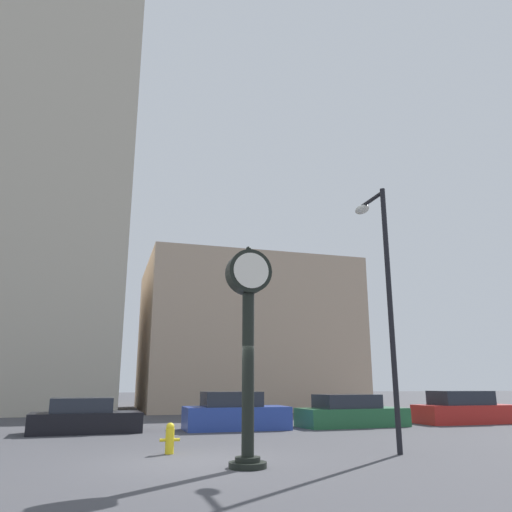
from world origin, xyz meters
The scene contains 10 objects.
ground_plane centered at (0.00, 0.00, 0.00)m, with size 200.00×200.00×0.00m, color #424247.
building_tall_tower centered at (-8.14, 24.00, 20.49)m, with size 13.82×12.00×40.99m.
building_storefront_row centered at (7.49, 24.00, 5.07)m, with size 14.26×12.00×10.13m.
street_clock centered at (0.89, -1.02, 2.97)m, with size 0.99×0.80×4.78m.
car_black centered at (-2.66, 8.05, 0.51)m, with size 3.93×2.02×1.21m.
car_blue centered at (2.85, 7.79, 0.60)m, with size 4.00×1.89×1.41m.
car_green centered at (7.77, 7.77, 0.54)m, with size 4.51×2.10×1.28m.
car_red centered at (13.47, 7.90, 0.59)m, with size 4.53×1.89×1.40m.
fire_hydrant_far centered at (-0.40, 1.61, 0.38)m, with size 0.50×0.22×0.75m.
street_lamp_right centered at (5.06, 0.22, 4.61)m, with size 0.36×1.57×7.03m.
Camera 1 is at (-2.12, -11.73, 1.69)m, focal length 35.00 mm.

